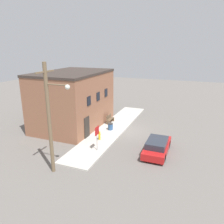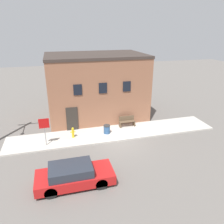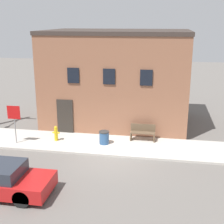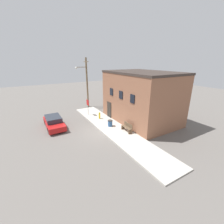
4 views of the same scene
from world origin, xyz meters
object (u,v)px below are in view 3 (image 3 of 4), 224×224
Objects in this scene: fire_hydrant at (56,133)px; stop_sign at (14,117)px; bench at (143,133)px; trash_bin at (104,137)px.

stop_sign reaches higher than fire_hydrant.
bench reaches higher than fire_hydrant.
trash_bin is (4.92, 0.75, -1.17)m from stop_sign.
stop_sign is 7.29m from bench.
stop_sign is at bearing -166.60° from bench.
fire_hydrant is at bearing -169.44° from bench.
bench is (4.91, 0.92, 0.02)m from fire_hydrant.
fire_hydrant is at bearing 19.77° from stop_sign.
bench is at bearing 13.40° from stop_sign.
bench is 2.28m from trash_bin.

